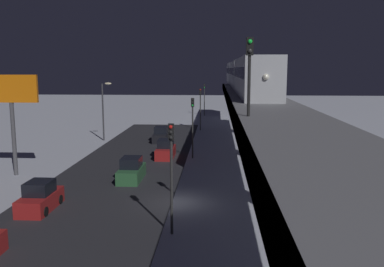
{
  "coord_description": "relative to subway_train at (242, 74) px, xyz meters",
  "views": [
    {
      "loc": [
        -3.09,
        27.93,
        9.41
      ],
      "look_at": [
        -0.6,
        -13.28,
        2.89
      ],
      "focal_mm": 38.5,
      "sensor_mm": 36.0,
      "label": 1
    }
  ],
  "objects": [
    {
      "name": "ground_plane",
      "position": [
        6.48,
        28.77,
        -8.75
      ],
      "size": [
        240.0,
        240.0,
        0.0
      ],
      "primitive_type": "plane",
      "color": "silver"
    },
    {
      "name": "avenue_asphalt",
      "position": [
        12.0,
        28.77,
        -8.75
      ],
      "size": [
        11.0,
        81.95,
        0.01
      ],
      "primitive_type": "cube",
      "color": "#28282D",
      "rests_on": "ground_plane"
    },
    {
      "name": "elevated_railway",
      "position": [
        0.09,
        28.77,
        -2.7
      ],
      "size": [
        5.0,
        81.95,
        6.97
      ],
      "color": "slate",
      "rests_on": "ground_plane"
    },
    {
      "name": "subway_train",
      "position": [
        0.0,
        0.0,
        0.0
      ],
      "size": [
        2.94,
        55.47,
        3.4
      ],
      "color": "#B7BABF",
      "rests_on": "elevated_railway"
    },
    {
      "name": "rail_signal",
      "position": [
        1.76,
        35.44,
        0.95
      ],
      "size": [
        0.36,
        0.41,
        4.0
      ],
      "color": "black",
      "rests_on": "elevated_railway"
    },
    {
      "name": "sedan_red",
      "position": [
        15.2,
        30.74,
        -7.97
      ],
      "size": [
        1.91,
        4.06,
        1.97
      ],
      "color": "#A51E1E",
      "rests_on": "ground_plane"
    },
    {
      "name": "sedan_green",
      "position": [
        10.6,
        22.96,
        -7.95
      ],
      "size": [
        1.8,
        4.17,
        1.97
      ],
      "rotation": [
        0.0,
        0.0,
        3.14
      ],
      "color": "#2D6038",
      "rests_on": "ground_plane"
    },
    {
      "name": "sedan_black",
      "position": [
        10.6,
        4.17,
        -7.95
      ],
      "size": [
        1.8,
        4.21,
        1.97
      ],
      "rotation": [
        0.0,
        0.0,
        3.14
      ],
      "color": "black",
      "rests_on": "ground_plane"
    },
    {
      "name": "sedan_red_3",
      "position": [
        8.8,
        13.87,
        -7.95
      ],
      "size": [
        1.8,
        4.11,
        1.97
      ],
      "rotation": [
        0.0,
        0.0,
        3.14
      ],
      "color": "#A51E1E",
      "rests_on": "ground_plane"
    },
    {
      "name": "traffic_light_near",
      "position": [
        5.9,
        34.32,
        -4.55
      ],
      "size": [
        0.32,
        0.44,
        6.4
      ],
      "color": "#2D2D2D",
      "rests_on": "ground_plane"
    },
    {
      "name": "traffic_light_mid",
      "position": [
        5.9,
        14.06,
        -4.55
      ],
      "size": [
        0.32,
        0.44,
        6.4
      ],
      "color": "#2D2D2D",
      "rests_on": "ground_plane"
    },
    {
      "name": "traffic_light_far",
      "position": [
        5.9,
        -6.2,
        -4.55
      ],
      "size": [
        0.32,
        0.44,
        6.4
      ],
      "color": "#2D2D2D",
      "rests_on": "ground_plane"
    },
    {
      "name": "traffic_light_distant",
      "position": [
        5.9,
        -26.46,
        -4.55
      ],
      "size": [
        0.32,
        0.44,
        6.4
      ],
      "color": "#2D2D2D",
      "rests_on": "ground_plane"
    },
    {
      "name": "commercial_billboard",
      "position": [
        21.27,
        21.92,
        -1.92
      ],
      "size": [
        4.8,
        0.36,
        8.9
      ],
      "color": "#4C4C51",
      "rests_on": "ground_plane"
    },
    {
      "name": "street_lamp_far",
      "position": [
        18.08,
        3.77,
        -3.94
      ],
      "size": [
        1.35,
        0.44,
        7.65
      ],
      "color": "#38383D",
      "rests_on": "ground_plane"
    }
  ]
}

